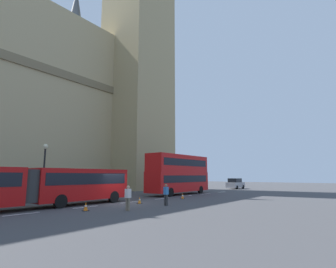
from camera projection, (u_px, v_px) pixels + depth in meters
ground_plane at (120, 203)px, 22.40m from camera, size 160.00×160.00×0.00m
lane_centre_marking at (147, 200)px, 25.14m from camera, size 34.40×0.16×0.01m
articulated_bus at (25, 184)px, 18.36m from camera, size 17.18×2.54×2.90m
double_decker_bus at (179, 173)px, 33.18m from camera, size 10.38×2.54×4.90m
sedan_lead at (235, 184)px, 47.12m from camera, size 4.40×1.86×1.85m
traffic_cone_west at (86, 207)px, 17.65m from camera, size 0.36×0.36×0.58m
traffic_cone_middle at (140, 200)px, 22.15m from camera, size 0.36×0.36×0.58m
traffic_cone_east at (183, 196)px, 26.73m from camera, size 0.36×0.36×0.58m
street_lamp at (44, 168)px, 24.07m from camera, size 0.44×0.44×5.27m
pedestrian_near_cones at (128, 197)px, 17.76m from camera, size 0.41×0.36×1.69m
pedestrian_by_kerb at (166, 194)px, 20.86m from camera, size 0.40×0.36×1.69m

